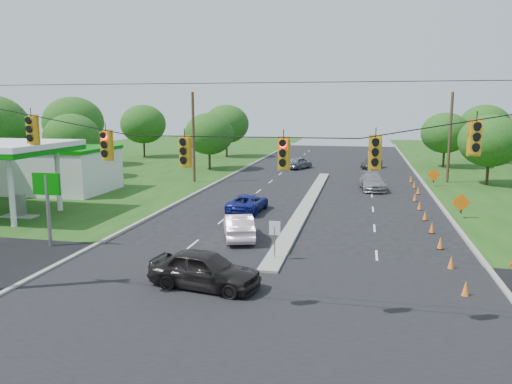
% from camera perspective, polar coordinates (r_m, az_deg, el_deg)
% --- Properties ---
extents(ground, '(160.00, 160.00, 0.00)m').
position_cam_1_polar(ground, '(19.57, -1.01, -13.17)').
color(ground, black).
rests_on(ground, ground).
extents(cross_street, '(160.00, 14.00, 0.02)m').
position_cam_1_polar(cross_street, '(19.57, -1.01, -13.17)').
color(cross_street, black).
rests_on(cross_street, ground).
extents(curb_left, '(0.25, 110.00, 0.16)m').
position_cam_1_polar(curb_left, '(50.21, -4.46, 1.03)').
color(curb_left, gray).
rests_on(curb_left, ground).
extents(curb_right, '(0.25, 110.00, 0.16)m').
position_cam_1_polar(curb_right, '(48.52, 19.05, 0.21)').
color(curb_right, gray).
rests_on(curb_right, ground).
extents(median, '(1.00, 34.00, 0.18)m').
position_cam_1_polar(median, '(39.51, 5.92, -1.39)').
color(median, gray).
rests_on(median, ground).
extents(median_sign, '(0.55, 0.06, 2.05)m').
position_cam_1_polar(median_sign, '(24.68, 2.15, -4.69)').
color(median_sign, gray).
rests_on(median_sign, ground).
extents(signal_span, '(25.60, 0.32, 9.00)m').
position_cam_1_polar(signal_span, '(17.27, -1.98, 0.91)').
color(signal_span, '#422D1C').
rests_on(signal_span, ground).
extents(utility_pole_far_left, '(0.28, 0.28, 9.00)m').
position_cam_1_polar(utility_pole_far_left, '(50.46, -7.16, 6.17)').
color(utility_pole_far_left, '#422D1C').
rests_on(utility_pole_far_left, ground).
extents(utility_pole_far_right, '(0.28, 0.28, 9.00)m').
position_cam_1_polar(utility_pole_far_right, '(53.30, 21.27, 5.77)').
color(utility_pole_far_right, '#422D1C').
rests_on(utility_pole_far_right, ground).
extents(gas_station, '(18.40, 19.70, 5.20)m').
position_cam_1_polar(gas_station, '(47.16, -24.05, 2.80)').
color(gas_station, white).
rests_on(gas_station, ground).
extents(cone_0, '(0.32, 0.32, 0.70)m').
position_cam_1_polar(cone_0, '(22.21, 22.83, -10.15)').
color(cone_0, orange).
rests_on(cone_0, ground).
extents(cone_1, '(0.32, 0.32, 0.70)m').
position_cam_1_polar(cone_1, '(25.48, 21.40, -7.51)').
color(cone_1, orange).
rests_on(cone_1, ground).
extents(cone_2, '(0.32, 0.32, 0.70)m').
position_cam_1_polar(cone_2, '(28.81, 20.31, -5.47)').
color(cone_2, orange).
rests_on(cone_2, ground).
extents(cone_3, '(0.32, 0.32, 0.70)m').
position_cam_1_polar(cone_3, '(32.17, 19.45, -3.86)').
color(cone_3, orange).
rests_on(cone_3, ground).
extents(cone_4, '(0.32, 0.32, 0.70)m').
position_cam_1_polar(cone_4, '(35.56, 18.76, -2.55)').
color(cone_4, orange).
rests_on(cone_4, ground).
extents(cone_5, '(0.32, 0.32, 0.70)m').
position_cam_1_polar(cone_5, '(38.97, 18.19, -1.46)').
color(cone_5, orange).
rests_on(cone_5, ground).
extents(cone_6, '(0.32, 0.32, 0.70)m').
position_cam_1_polar(cone_6, '(42.39, 17.71, -0.56)').
color(cone_6, orange).
rests_on(cone_6, ground).
extents(cone_7, '(0.32, 0.32, 0.70)m').
position_cam_1_polar(cone_7, '(45.89, 18.05, 0.19)').
color(cone_7, orange).
rests_on(cone_7, ground).
extents(cone_8, '(0.32, 0.32, 0.70)m').
position_cam_1_polar(cone_8, '(49.33, 17.65, 0.85)').
color(cone_8, orange).
rests_on(cone_8, ground).
extents(cone_9, '(0.32, 0.32, 0.70)m').
position_cam_1_polar(cone_9, '(52.77, 17.30, 1.43)').
color(cone_9, orange).
rests_on(cone_9, ground).
extents(work_sign_1, '(1.27, 0.58, 1.37)m').
position_cam_1_polar(work_sign_1, '(36.75, 22.40, -1.20)').
color(work_sign_1, black).
rests_on(work_sign_1, ground).
extents(work_sign_2, '(1.27, 0.58, 1.37)m').
position_cam_1_polar(work_sign_2, '(50.42, 19.65, 1.78)').
color(work_sign_2, black).
rests_on(work_sign_2, ground).
extents(tree_2, '(5.88, 5.88, 6.86)m').
position_cam_1_polar(tree_2, '(56.37, -20.30, 5.85)').
color(tree_2, black).
rests_on(tree_2, ground).
extents(tree_3, '(7.56, 7.56, 8.82)m').
position_cam_1_polar(tree_3, '(67.97, -20.15, 7.48)').
color(tree_3, black).
rests_on(tree_3, ground).
extents(tree_4, '(6.72, 6.72, 7.84)m').
position_cam_1_polar(tree_4, '(76.65, -12.76, 7.57)').
color(tree_4, black).
rests_on(tree_4, ground).
extents(tree_5, '(5.88, 5.88, 6.86)m').
position_cam_1_polar(tree_5, '(60.42, -5.37, 6.64)').
color(tree_5, black).
rests_on(tree_5, ground).
extents(tree_6, '(6.72, 6.72, 7.84)m').
position_cam_1_polar(tree_6, '(75.33, -3.40, 7.76)').
color(tree_6, black).
rests_on(tree_6, ground).
extents(tree_9, '(5.88, 5.88, 6.86)m').
position_cam_1_polar(tree_9, '(53.00, 25.18, 5.32)').
color(tree_9, black).
rests_on(tree_9, ground).
extents(tree_11, '(6.72, 6.72, 7.84)m').
position_cam_1_polar(tree_11, '(74.31, 24.65, 6.86)').
color(tree_11, black).
rests_on(tree_11, ground).
extents(tree_12, '(5.88, 5.88, 6.86)m').
position_cam_1_polar(tree_12, '(66.37, 20.81, 6.33)').
color(tree_12, black).
rests_on(tree_12, ground).
extents(black_sedan, '(5.09, 2.73, 1.64)m').
position_cam_1_polar(black_sedan, '(21.42, -5.89, -8.80)').
color(black_sedan, black).
rests_on(black_sedan, ground).
extents(white_sedan, '(2.90, 4.76, 1.48)m').
position_cam_1_polar(white_sedan, '(29.06, -2.01, -3.93)').
color(white_sedan, white).
rests_on(white_sedan, ground).
extents(blue_pickup, '(2.50, 4.86, 1.31)m').
position_cam_1_polar(blue_pickup, '(36.41, -0.95, -1.25)').
color(blue_pickup, navy).
rests_on(blue_pickup, ground).
extents(silver_car_far, '(2.65, 5.34, 1.49)m').
position_cam_1_polar(silver_car_far, '(47.05, 13.15, 1.13)').
color(silver_car_far, gray).
rests_on(silver_car_far, ground).
extents(silver_car_oncoming, '(3.36, 4.69, 1.48)m').
position_cam_1_polar(silver_car_oncoming, '(61.69, 4.91, 3.36)').
color(silver_car_oncoming, slate).
rests_on(silver_car_oncoming, ground).
extents(dark_car_receding, '(2.72, 4.18, 1.30)m').
position_cam_1_polar(dark_car_receding, '(63.47, 13.09, 3.24)').
color(dark_car_receding, black).
rests_on(dark_car_receding, ground).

